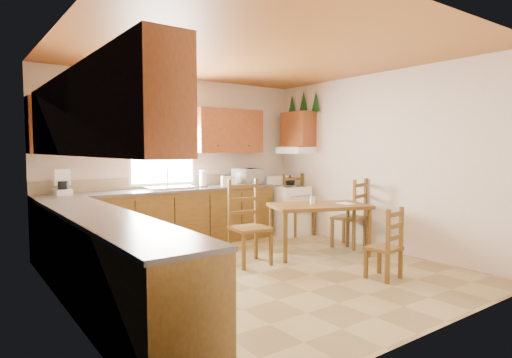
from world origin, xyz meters
TOP-DOWN VIEW (x-y plane):
  - floor at (0.00, 0.00)m, footprint 4.50×4.50m
  - ceiling at (0.00, 0.00)m, footprint 4.50×4.50m
  - wall_left at (-2.25, 0.00)m, footprint 4.50×4.50m
  - wall_right at (2.25, 0.00)m, footprint 4.50×4.50m
  - wall_back at (0.00, 2.25)m, footprint 4.50×4.50m
  - wall_front at (0.00, -2.25)m, footprint 4.50×4.50m
  - lower_cab_back at (-0.38, 1.95)m, footprint 3.75×0.60m
  - lower_cab_left at (-1.95, -0.15)m, footprint 0.60×3.60m
  - counter_back at (-0.38, 1.95)m, footprint 3.75×0.63m
  - counter_left at (-1.95, -0.15)m, footprint 0.63×3.60m
  - backsplash at (-0.38, 2.24)m, footprint 3.75×0.01m
  - upper_cab_back_left at (-1.55, 2.08)m, footprint 1.41×0.33m
  - upper_cab_back_right at (0.86, 2.08)m, footprint 1.25×0.33m
  - upper_cab_left at (-2.08, -0.15)m, footprint 0.33×3.60m
  - upper_cab_stove at (2.08, 1.65)m, footprint 0.33×0.62m
  - range_hood at (2.03, 1.65)m, footprint 0.44×0.62m
  - window_frame at (-0.30, 2.22)m, footprint 1.13×0.02m
  - window_pane at (-0.30, 2.21)m, footprint 1.05×0.01m
  - window_valance at (-0.30, 2.19)m, footprint 1.19×0.01m
  - sink_basin at (-0.30, 1.95)m, footprint 0.75×0.45m
  - pine_decal_a at (2.21, 1.33)m, footprint 0.22×0.22m
  - pine_decal_b at (2.21, 1.65)m, footprint 0.22×0.22m
  - pine_decal_c at (2.21, 1.97)m, footprint 0.22×0.22m
  - stove at (1.88, 1.65)m, footprint 0.61×0.63m
  - coffeemaker at (-1.86, 1.98)m, footprint 0.22×0.25m
  - paper_towel at (0.27, 1.93)m, footprint 0.13×0.13m
  - toaster at (0.70, 1.86)m, footprint 0.24×0.19m
  - microwave at (1.17, 1.95)m, footprint 0.55×0.46m
  - dining_table at (1.25, 0.24)m, footprint 1.57×1.24m
  - chair_near_left at (1.04, -1.05)m, footprint 0.40×0.38m
  - chair_near_right at (1.97, 0.32)m, footprint 0.55×0.53m
  - chair_far_left at (0.12, 0.39)m, footprint 0.51×0.49m
  - chair_far_right at (1.99, 1.52)m, footprint 0.51×0.49m
  - table_paper at (1.63, 0.09)m, footprint 0.22×0.27m
  - table_card at (1.18, 0.31)m, footprint 0.08×0.02m

SIDE VIEW (x-z plane):
  - floor at x=0.00m, z-range 0.00..0.00m
  - dining_table at x=1.25m, z-range 0.00..0.74m
  - chair_near_left at x=1.04m, z-range 0.00..0.85m
  - stove at x=1.88m, z-range 0.00..0.85m
  - lower_cab_back at x=-0.38m, z-range 0.00..0.88m
  - lower_cab_left at x=-1.95m, z-range 0.00..0.88m
  - chair_near_right at x=1.97m, z-range 0.00..1.07m
  - chair_far_right at x=1.99m, z-range 0.00..1.08m
  - chair_far_left at x=0.12m, z-range 0.00..1.12m
  - table_paper at x=1.63m, z-range 0.74..0.74m
  - table_card at x=1.18m, z-range 0.74..0.85m
  - counter_back at x=-0.38m, z-range 0.88..0.92m
  - counter_left at x=-1.95m, z-range 0.88..0.92m
  - sink_basin at x=-0.30m, z-range 0.92..0.96m
  - toaster at x=0.70m, z-range 0.92..1.09m
  - backsplash at x=-0.38m, z-range 0.92..1.10m
  - paper_towel at x=0.27m, z-range 0.92..1.20m
  - microwave at x=1.17m, z-range 0.92..1.20m
  - coffeemaker at x=-1.86m, z-range 0.92..1.26m
  - wall_left at x=-2.25m, z-range 1.35..1.35m
  - wall_right at x=2.25m, z-range 1.35..1.35m
  - wall_back at x=0.00m, z-range 1.35..1.35m
  - wall_front at x=0.00m, z-range 1.35..1.35m
  - range_hood at x=2.03m, z-range 1.46..1.58m
  - window_frame at x=-0.30m, z-range 0.96..2.14m
  - window_pane at x=-0.30m, z-range 1.00..2.10m
  - upper_cab_back_left at x=-1.55m, z-range 1.48..2.23m
  - upper_cab_back_right at x=0.86m, z-range 1.48..2.23m
  - upper_cab_left at x=-2.08m, z-range 1.48..2.23m
  - upper_cab_stove at x=2.08m, z-range 1.59..2.21m
  - window_valance at x=-0.30m, z-range 1.93..2.17m
  - pine_decal_a at x=2.21m, z-range 2.20..2.56m
  - pine_decal_c at x=2.21m, z-range 2.20..2.56m
  - pine_decal_b at x=2.21m, z-range 2.24..2.60m
  - ceiling at x=0.00m, z-range 2.70..2.70m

